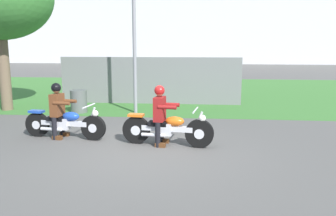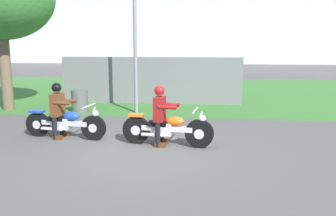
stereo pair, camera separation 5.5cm
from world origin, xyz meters
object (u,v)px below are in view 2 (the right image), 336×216
(motorcycle_lead, at_px, (167,129))
(rider_follow, at_px, (58,106))
(trash_can, at_px, (80,101))
(motorcycle_follow, at_px, (65,123))
(rider_lead, at_px, (160,110))

(motorcycle_lead, distance_m, rider_follow, 2.83)
(motorcycle_lead, xyz_separation_m, trash_can, (-3.38, 3.62, -0.01))
(motorcycle_follow, xyz_separation_m, trash_can, (-0.77, 3.23, 0.00))
(motorcycle_lead, relative_size, rider_follow, 1.55)
(motorcycle_lead, distance_m, rider_lead, 0.46)
(rider_lead, distance_m, motorcycle_follow, 2.51)
(rider_lead, xyz_separation_m, trash_can, (-3.21, 3.60, -0.44))
(trash_can, bearing_deg, rider_lead, -48.26)
(motorcycle_lead, xyz_separation_m, rider_follow, (-2.77, 0.42, 0.41))
(motorcycle_follow, height_order, trash_can, motorcycle_follow)
(motorcycle_lead, height_order, motorcycle_follow, motorcycle_lead)
(motorcycle_lead, relative_size, trash_can, 2.81)
(motorcycle_lead, height_order, trash_can, motorcycle_lead)
(trash_can, bearing_deg, motorcycle_lead, -47.02)
(trash_can, bearing_deg, rider_follow, -79.35)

